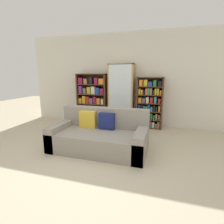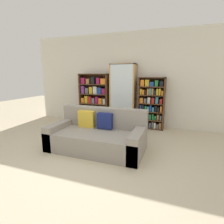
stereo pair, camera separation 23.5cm
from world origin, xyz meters
name	(u,v)px [view 1 (the left image)]	position (x,y,z in m)	size (l,w,h in m)	color
ground_plane	(87,164)	(0.00, 0.00, 0.00)	(16.00, 16.00, 0.00)	beige
wall_back	(124,80)	(0.00, 2.70, 1.35)	(6.11, 0.06, 2.70)	silver
couch	(100,136)	(-0.02, 0.66, 0.27)	(1.90, 0.96, 0.81)	gray
bookshelf_left	(92,100)	(-0.95, 2.49, 0.73)	(0.94, 0.32, 1.53)	#4C2D19
display_cabinet	(121,96)	(-0.02, 2.48, 0.90)	(0.72, 0.36, 1.81)	tan
bookshelf_right	(149,103)	(0.80, 2.49, 0.70)	(0.73, 0.32, 1.44)	#4C2D19
wine_bottle	(130,131)	(0.44, 1.51, 0.15)	(0.09, 0.09, 0.37)	black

